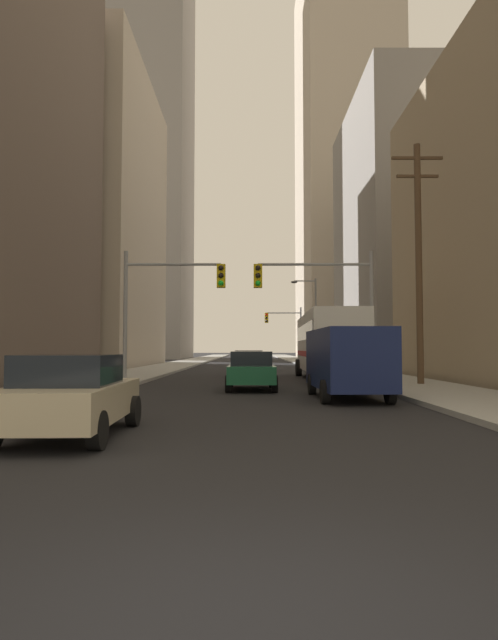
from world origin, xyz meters
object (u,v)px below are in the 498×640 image
(sedan_beige, at_px, (71,395))
(traffic_signal_near_right, at_px, (320,293))
(traffic_signal_near_left, at_px, (170,294))
(traffic_signal_far_right, at_px, (285,326))
(sedan_green, at_px, (252,370))
(city_bus, at_px, (328,343))
(cargo_van_navy, at_px, (347,359))
(sedan_maroon, at_px, (249,363))

(sedan_beige, xyz_separation_m, traffic_signal_near_right, (6.44, 13.91, 3.34))
(traffic_signal_near_left, xyz_separation_m, traffic_signal_far_right, (7.37, 33.02, -0.03))
(sedan_beige, bearing_deg, sedan_green, 73.40)
(sedan_green, bearing_deg, city_bus, 58.74)
(cargo_van_navy, relative_size, traffic_signal_near_right, 0.88)
(sedan_green, xyz_separation_m, traffic_signal_far_right, (3.73, 35.54, 3.28))
(sedan_beige, height_order, sedan_green, same)
(cargo_van_navy, xyz_separation_m, traffic_signal_near_left, (-6.75, 6.36, 2.79))
(city_bus, height_order, traffic_signal_far_right, traffic_signal_far_right)
(traffic_signal_near_left, bearing_deg, traffic_signal_far_right, 77.41)
(sedan_maroon, relative_size, traffic_signal_near_right, 0.71)
(city_bus, relative_size, traffic_signal_near_left, 1.93)
(sedan_beige, distance_m, traffic_signal_near_right, 15.69)
(city_bus, bearing_deg, cargo_van_navy, -95.01)
(cargo_van_navy, height_order, traffic_signal_near_left, traffic_signal_near_left)
(traffic_signal_near_right, bearing_deg, city_bus, 76.64)
(sedan_beige, xyz_separation_m, traffic_signal_near_left, (-0.25, 13.91, 3.31))
(traffic_signal_near_right, bearing_deg, sedan_maroon, 111.16)
(sedan_green, relative_size, traffic_signal_far_right, 0.70)
(city_bus, bearing_deg, sedan_green, -121.26)
(city_bus, xyz_separation_m, cargo_van_navy, (-0.92, -10.47, -0.64))
(sedan_beige, distance_m, sedan_maroon, 22.25)
(cargo_van_navy, distance_m, traffic_signal_near_right, 6.97)
(sedan_maroon, distance_m, traffic_signal_near_left, 9.44)
(sedan_maroon, xyz_separation_m, traffic_signal_near_left, (-3.56, -8.09, 3.31))
(traffic_signal_near_left, height_order, traffic_signal_far_right, same)
(city_bus, relative_size, cargo_van_navy, 2.20)
(sedan_green, height_order, sedan_maroon, same)
(cargo_van_navy, relative_size, sedan_green, 1.25)
(sedan_maroon, height_order, traffic_signal_near_right, traffic_signal_near_right)
(sedan_beige, relative_size, traffic_signal_far_right, 0.71)
(sedan_maroon, bearing_deg, traffic_signal_near_left, -113.76)
(sedan_green, height_order, traffic_signal_far_right, traffic_signal_far_right)
(sedan_beige, xyz_separation_m, sedan_maroon, (3.31, 22.00, 0.00))
(city_bus, distance_m, traffic_signal_near_right, 4.75)
(cargo_van_navy, bearing_deg, sedan_maroon, 102.44)
(sedan_green, distance_m, traffic_signal_near_right, 5.18)
(traffic_signal_far_right, bearing_deg, cargo_van_navy, -90.91)
(cargo_van_navy, height_order, traffic_signal_far_right, traffic_signal_far_right)
(sedan_maroon, distance_m, traffic_signal_near_right, 9.30)
(sedan_beige, bearing_deg, cargo_van_navy, 49.26)
(cargo_van_navy, xyz_separation_m, sedan_green, (-3.10, 3.84, -0.52))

